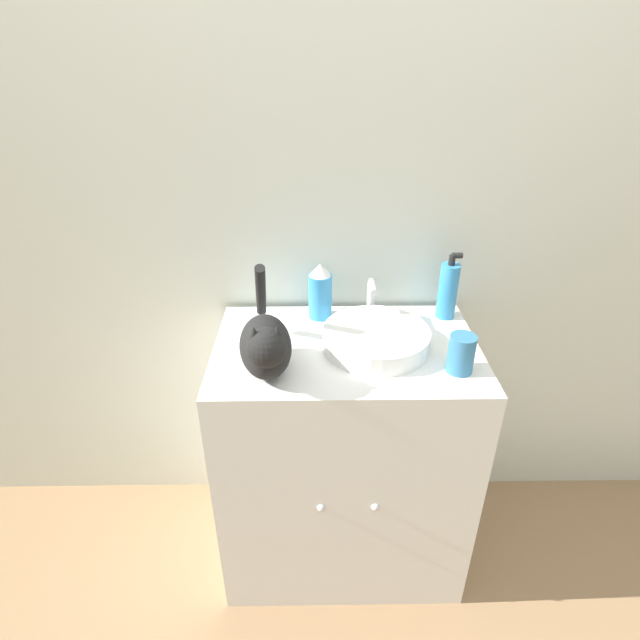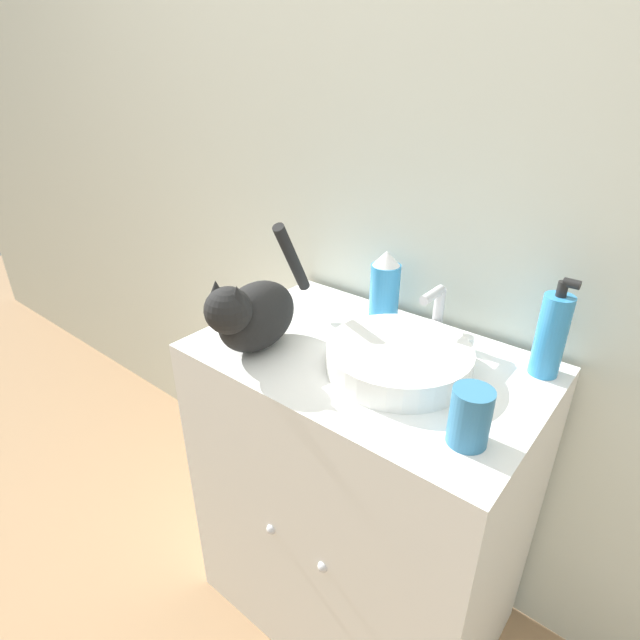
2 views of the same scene
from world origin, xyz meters
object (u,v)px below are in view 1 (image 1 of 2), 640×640
at_px(soap_bottle, 448,290).
at_px(cup, 461,354).
at_px(spray_bottle, 320,292).
at_px(cat, 266,344).

relative_size(soap_bottle, cup, 2.03).
relative_size(spray_bottle, cup, 1.69).
relative_size(cat, cup, 3.35).
relative_size(soap_bottle, spray_bottle, 1.20).
bearing_deg(soap_bottle, cat, -150.47).
height_order(cat, spray_bottle, cat).
height_order(soap_bottle, cup, soap_bottle).
bearing_deg(cat, soap_bottle, 111.48).
distance_m(soap_bottle, cup, 0.30).
bearing_deg(cup, cat, -179.44).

